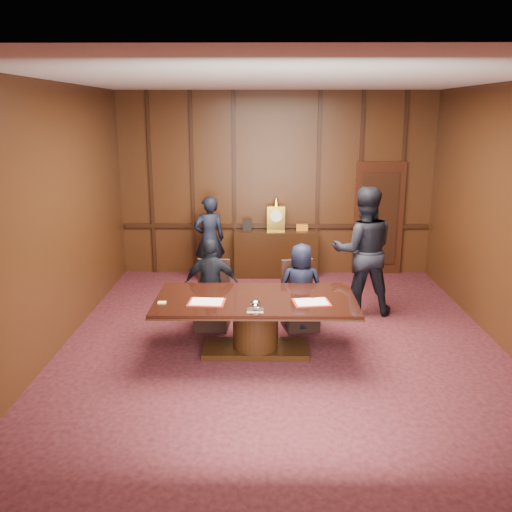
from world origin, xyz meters
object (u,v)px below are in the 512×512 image
(sideboard, at_px, (276,252))
(signatory_left, at_px, (211,285))
(witness_right, at_px, (363,251))
(conference_table, at_px, (256,316))
(signatory_right, at_px, (301,287))
(witness_left, at_px, (209,239))

(sideboard, height_order, signatory_left, sideboard)
(signatory_left, height_order, witness_right, witness_right)
(conference_table, xyz_separation_m, signatory_left, (-0.65, 0.80, 0.17))
(signatory_left, relative_size, signatory_right, 1.05)
(conference_table, distance_m, witness_left, 3.29)
(sideboard, distance_m, signatory_right, 2.72)
(witness_left, distance_m, witness_right, 3.04)
(conference_table, distance_m, signatory_right, 1.04)
(sideboard, xyz_separation_m, signatory_left, (-1.00, -2.70, 0.19))
(signatory_right, bearing_deg, witness_left, -55.36)
(signatory_right, distance_m, witness_left, 2.82)
(witness_right, bearing_deg, conference_table, 42.87)
(conference_table, bearing_deg, witness_right, 42.52)
(sideboard, xyz_separation_m, signatory_right, (0.30, -2.70, 0.16))
(sideboard, height_order, signatory_right, sideboard)
(sideboard, height_order, conference_table, sideboard)
(conference_table, xyz_separation_m, signatory_right, (0.65, 0.80, 0.13))
(signatory_left, distance_m, signatory_right, 1.30)
(signatory_left, relative_size, witness_right, 0.67)
(sideboard, bearing_deg, conference_table, -95.72)
(sideboard, xyz_separation_m, witness_right, (1.31, -1.97, 0.52))
(signatory_right, xyz_separation_m, witness_left, (-1.55, 2.36, 0.16))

